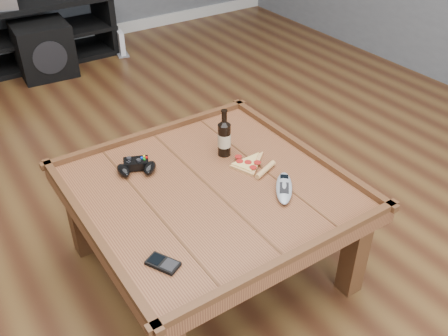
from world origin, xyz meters
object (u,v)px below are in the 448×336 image
media_console (24,35)px  subwoofer (44,49)px  beer_bottle (224,137)px  pizza_slice (251,165)px  smartphone (163,263)px  coffee_table (210,198)px  remote_control (284,188)px  game_console (121,44)px  game_controller (136,167)px

media_console → subwoofer: media_console is taller
beer_bottle → media_console: bearing=93.9°
media_console → pizza_slice: 2.74m
beer_bottle → smartphone: size_ratio=1.76×
smartphone → subwoofer: size_ratio=0.29×
coffee_table → remote_control: size_ratio=5.18×
game_console → pizza_slice: bearing=-89.0°
game_controller → game_console: size_ratio=0.82×
beer_bottle → game_controller: (-0.37, 0.09, -0.06)m
media_console → pizza_slice: bearing=-85.5°
pizza_slice → smartphone: pizza_slice is taller
game_controller → pizza_slice: 0.47m
beer_bottle → subwoofer: 2.35m
smartphone → remote_control: size_ratio=0.61×
remote_control → smartphone: bearing=-131.7°
media_console → beer_bottle: (0.18, -2.59, 0.29)m
coffee_table → remote_control: (0.23, -0.18, 0.07)m
beer_bottle → smartphone: (-0.53, -0.43, -0.08)m
remote_control → subwoofer: bearing=133.0°
smartphone → game_console: 3.00m
subwoofer → media_console: bearing=106.7°
pizza_slice → remote_control: size_ratio=1.31×
coffee_table → subwoofer: (0.06, 2.48, -0.19)m
beer_bottle → remote_control: bearing=-82.2°
remote_control → media_console: bearing=133.9°
pizza_slice → smartphone: bearing=-173.5°
pizza_slice → game_console: 2.56m
game_controller → game_console: game_controller is taller
pizza_slice → remote_control: remote_control is taller
game_controller → smartphone: (-0.16, -0.53, -0.02)m
media_console → game_console: size_ratio=6.85×
coffee_table → game_controller: 0.33m
coffee_table → game_controller: bearing=126.9°
media_console → game_controller: 2.51m
coffee_table → pizza_slice: coffee_table is taller
game_controller → media_console: bearing=109.1°
game_controller → pizza_slice: bearing=-6.1°
coffee_table → beer_bottle: beer_bottle is taller
pizza_slice → subwoofer: 2.48m
coffee_table → subwoofer: coffee_table is taller
beer_bottle → game_console: (0.53, 2.35, -0.44)m
coffee_table → media_console: media_console is taller
pizza_slice → subwoofer: bearing=72.5°
remote_control → game_console: (0.48, 2.70, -0.37)m
game_controller → coffee_table: bearing=-29.6°
beer_bottle → remote_control: beer_bottle is taller
media_console → game_console: (0.70, -0.24, -0.15)m
media_console → subwoofer: bearing=-77.2°
remote_control → game_console: bearing=119.4°
subwoofer → remote_control: bearing=-82.5°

